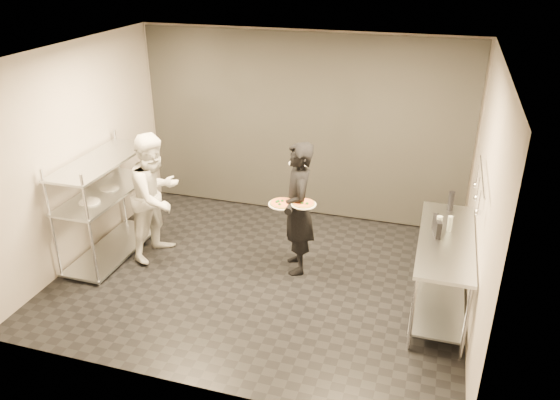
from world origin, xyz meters
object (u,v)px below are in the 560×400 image
(prep_counter, at_px, (443,261))
(pos_monitor, at_px, (437,226))
(salad_plate, at_px, (299,162))
(pizza_plate_far, at_px, (304,204))
(bottle_dark, at_px, (451,201))
(pizza_plate_near, at_px, (283,203))
(bottle_clear, at_px, (450,224))
(waiter, at_px, (297,209))
(chef, at_px, (156,196))
(bottle_green, at_px, (439,226))
(pass_rack, at_px, (107,202))

(prep_counter, distance_m, pos_monitor, 0.41)
(salad_plate, bearing_deg, pizza_plate_far, -69.33)
(salad_plate, distance_m, bottle_dark, 1.92)
(pizza_plate_near, xyz_separation_m, pizza_plate_far, (0.27, -0.02, 0.04))
(salad_plate, distance_m, bottle_clear, 1.99)
(waiter, distance_m, pizza_plate_near, 0.27)
(bottle_clear, bearing_deg, prep_counter, -95.22)
(chef, bearing_deg, bottle_clear, -78.34)
(prep_counter, distance_m, pizza_plate_far, 1.73)
(waiter, xyz_separation_m, pizza_plate_far, (0.13, -0.21, 0.19))
(pizza_plate_far, relative_size, bottle_dark, 1.22)
(prep_counter, bearing_deg, pos_monitor, 153.13)
(waiter, bearing_deg, chef, -107.57)
(salad_plate, bearing_deg, bottle_clear, -14.94)
(pizza_plate_near, relative_size, bottle_dark, 1.40)
(prep_counter, relative_size, bottle_green, 7.90)
(prep_counter, xyz_separation_m, bottle_clear, (0.02, 0.18, 0.39))
(prep_counter, bearing_deg, bottle_green, 153.71)
(bottle_dark, bearing_deg, waiter, -167.91)
(pos_monitor, distance_m, bottle_clear, 0.18)
(waiter, distance_m, pos_monitor, 1.71)
(chef, relative_size, bottle_clear, 9.37)
(pizza_plate_near, xyz_separation_m, bottle_dark, (1.96, 0.58, 0.03))
(waiter, bearing_deg, pizza_plate_near, -59.01)
(prep_counter, height_order, pizza_plate_near, pizza_plate_near)
(bottle_clear, height_order, bottle_dark, bottle_dark)
(pizza_plate_far, relative_size, bottle_green, 1.33)
(pos_monitor, distance_m, bottle_green, 0.03)
(bottle_green, bearing_deg, pizza_plate_near, 177.04)
(pass_rack, relative_size, pizza_plate_far, 5.26)
(pizza_plate_near, distance_m, bottle_dark, 2.04)
(prep_counter, bearing_deg, chef, 177.30)
(pass_rack, distance_m, bottle_green, 4.24)
(waiter, xyz_separation_m, bottle_green, (1.70, -0.28, 0.17))
(chef, distance_m, bottle_clear, 3.71)
(chef, height_order, salad_plate, chef)
(salad_plate, height_order, bottle_green, salad_plate)
(pass_rack, xyz_separation_m, bottle_clear, (4.35, 0.18, 0.24))
(waiter, bearing_deg, bottle_green, 58.14)
(bottle_green, relative_size, bottle_clear, 1.24)
(bottle_green, xyz_separation_m, bottle_clear, (0.12, 0.13, -0.02))
(salad_plate, xyz_separation_m, bottle_green, (1.78, -0.63, -0.32))
(pizza_plate_far, bearing_deg, pos_monitor, -2.37)
(pizza_plate_far, distance_m, bottle_green, 1.57)
(bottle_clear, bearing_deg, bottle_dark, 89.90)
(pass_rack, distance_m, prep_counter, 4.33)
(bottle_green, distance_m, bottle_clear, 0.17)
(prep_counter, relative_size, salad_plate, 6.73)
(waiter, relative_size, salad_plate, 6.49)
(bottle_clear, relative_size, bottle_dark, 0.74)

